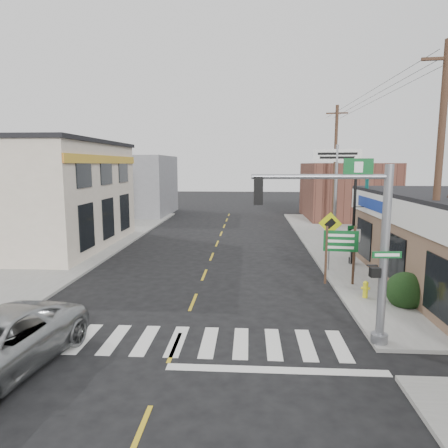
# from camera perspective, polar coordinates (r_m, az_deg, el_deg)

# --- Properties ---
(ground) EXTENTS (140.00, 140.00, 0.00)m
(ground) POSITION_cam_1_polar(r_m,az_deg,el_deg) (12.75, -7.05, -17.03)
(ground) COLOR black
(ground) RESTS_ON ground
(sidewalk_right) EXTENTS (6.00, 38.00, 0.13)m
(sidewalk_right) POSITION_cam_1_polar(r_m,az_deg,el_deg) (25.80, 18.83, -4.07)
(sidewalk_right) COLOR gray
(sidewalk_right) RESTS_ON ground
(sidewalk_left) EXTENTS (6.00, 38.00, 0.13)m
(sidewalk_left) POSITION_cam_1_polar(r_m,az_deg,el_deg) (27.30, -20.75, -3.50)
(sidewalk_left) COLOR gray
(sidewalk_left) RESTS_ON ground
(center_line) EXTENTS (0.12, 56.00, 0.01)m
(center_line) POSITION_cam_1_polar(r_m,az_deg,el_deg) (20.18, -2.84, -7.25)
(center_line) COLOR gold
(center_line) RESTS_ON ground
(crosswalk) EXTENTS (11.00, 2.20, 0.01)m
(crosswalk) POSITION_cam_1_polar(r_m,az_deg,el_deg) (13.11, -6.71, -16.27)
(crosswalk) COLOR silver
(crosswalk) RESTS_ON ground
(left_building) EXTENTS (12.00, 12.00, 6.80)m
(left_building) POSITION_cam_1_polar(r_m,az_deg,el_deg) (29.59, -27.38, 3.52)
(left_building) COLOR beige
(left_building) RESTS_ON ground
(bldg_distant_right) EXTENTS (8.00, 10.00, 5.60)m
(bldg_distant_right) POSITION_cam_1_polar(r_m,az_deg,el_deg) (42.53, 16.97, 4.53)
(bldg_distant_right) COLOR brown
(bldg_distant_right) RESTS_ON ground
(bldg_distant_left) EXTENTS (9.00, 10.00, 6.40)m
(bldg_distant_left) POSITION_cam_1_polar(r_m,az_deg,el_deg) (45.33, -13.39, 5.40)
(bldg_distant_left) COLOR gray
(bldg_distant_left) RESTS_ON ground
(traffic_signal_pole) EXTENTS (4.36, 0.37, 5.53)m
(traffic_signal_pole) POSITION_cam_1_polar(r_m,az_deg,el_deg) (12.37, 19.19, -1.53)
(traffic_signal_pole) COLOR gray
(traffic_signal_pole) RESTS_ON sidewalk_right
(guide_sign) EXTENTS (1.51, 0.13, 2.64)m
(guide_sign) POSITION_cam_1_polar(r_m,az_deg,el_deg) (18.55, 16.30, -3.14)
(guide_sign) COLOR #4C3323
(guide_sign) RESTS_ON sidewalk_right
(fire_hydrant) EXTENTS (0.22, 0.22, 0.70)m
(fire_hydrant) POSITION_cam_1_polar(r_m,az_deg,el_deg) (17.33, 19.55, -8.68)
(fire_hydrant) COLOR yellow
(fire_hydrant) RESTS_ON sidewalk_right
(ped_crossing_sign) EXTENTS (1.16, 0.08, 2.99)m
(ped_crossing_sign) POSITION_cam_1_polar(r_m,az_deg,el_deg) (20.83, 14.89, -0.97)
(ped_crossing_sign) COLOR gray
(ped_crossing_sign) RESTS_ON sidewalk_right
(lamp_post) EXTENTS (0.75, 0.59, 5.77)m
(lamp_post) POSITION_cam_1_polar(r_m,az_deg,el_deg) (22.47, 18.31, 2.95)
(lamp_post) COLOR black
(lamp_post) RESTS_ON sidewalk_right
(dance_center_sign) EXTENTS (3.13, 0.20, 6.65)m
(dance_center_sign) POSITION_cam_1_polar(r_m,az_deg,el_deg) (27.77, 15.77, 7.50)
(dance_center_sign) COLOR gray
(dance_center_sign) RESTS_ON sidewalk_right
(shrub_front) EXTENTS (1.46, 1.46, 1.10)m
(shrub_front) POSITION_cam_1_polar(r_m,az_deg,el_deg) (17.00, 24.51, -8.70)
(shrub_front) COLOR #173718
(shrub_front) RESTS_ON sidewalk_right
(utility_pole_near) EXTENTS (1.65, 0.25, 9.52)m
(utility_pole_near) POSITION_cam_1_polar(r_m,az_deg,el_deg) (16.01, 28.25, 5.80)
(utility_pole_near) COLOR #4C3823
(utility_pole_near) RESTS_ON sidewalk_right
(utility_pole_far) EXTENTS (1.79, 0.27, 10.27)m
(utility_pole_far) POSITION_cam_1_polar(r_m,az_deg,el_deg) (35.67, 15.57, 8.07)
(utility_pole_far) COLOR #40351F
(utility_pole_far) RESTS_ON sidewalk_right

